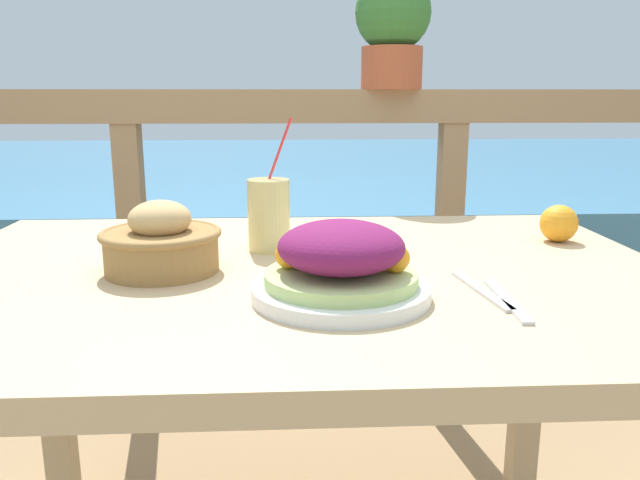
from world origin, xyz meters
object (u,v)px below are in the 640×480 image
Objects in this scene: salad_plate at (341,266)px; drink_glass at (269,215)px; bread_basket at (161,243)px; potted_plant at (393,28)px.

salad_plate is 1.05× the size of drink_glass.
salad_plate is 1.31× the size of bread_basket.
potted_plant is at bearing 77.02° from salad_plate.
drink_glass is at bearing 110.74° from salad_plate.
drink_glass is 0.82m from potted_plant.
potted_plant is (0.22, 0.93, 0.40)m from salad_plate.
drink_glass reaches higher than salad_plate.
potted_plant is (0.32, 0.65, 0.39)m from drink_glass.
potted_plant is at bearing 58.06° from bread_basket.
bread_basket is at bearing 151.43° from salad_plate.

